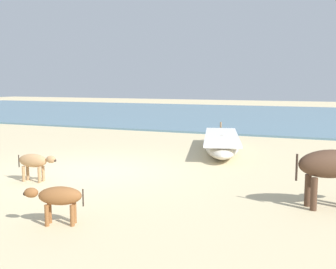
# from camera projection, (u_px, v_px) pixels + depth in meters

# --- Properties ---
(ground) EXTENTS (80.00, 80.00, 0.00)m
(ground) POSITION_uv_depth(u_px,v_px,m) (92.00, 171.00, 9.49)
(ground) COLOR beige
(sea_water) EXTENTS (60.00, 20.00, 0.08)m
(sea_water) POSITION_uv_depth(u_px,v_px,m) (248.00, 115.00, 25.66)
(sea_water) COLOR slate
(sea_water) RESTS_ON ground
(fishing_boat_1) EXTENTS (2.24, 4.72, 0.69)m
(fishing_boat_1) POSITION_uv_depth(u_px,v_px,m) (222.00, 143.00, 12.22)
(fishing_boat_1) COLOR beige
(fishing_boat_1) RESTS_ON ground
(cow_adult_dark) EXTENTS (1.42, 0.94, 0.98)m
(cow_adult_dark) POSITION_uv_depth(u_px,v_px,m) (334.00, 166.00, 6.65)
(cow_adult_dark) COLOR #4C3323
(cow_adult_dark) RESTS_ON ground
(calf_near_tan) EXTENTS (0.90, 0.33, 0.58)m
(calf_near_tan) POSITION_uv_depth(u_px,v_px,m) (34.00, 162.00, 8.48)
(calf_near_tan) COLOR tan
(calf_near_tan) RESTS_ON ground
(calf_far_brown) EXTENTS (0.85, 0.49, 0.57)m
(calf_far_brown) POSITION_uv_depth(u_px,v_px,m) (58.00, 197.00, 5.89)
(calf_far_brown) COLOR brown
(calf_far_brown) RESTS_ON ground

